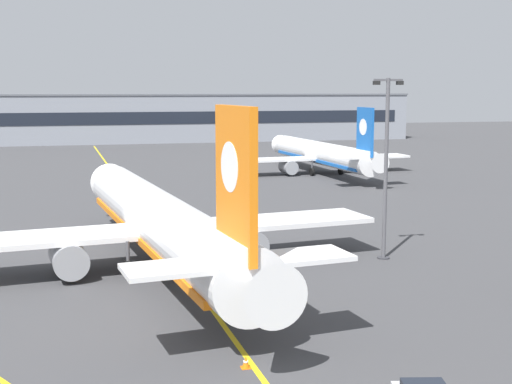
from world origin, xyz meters
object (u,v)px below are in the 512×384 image
object	(u,v)px
apron_lamp_post	(386,166)
safety_cone_by_nose_gear	(139,224)
airliner_foreground	(160,222)
safety_cone_by_tail	(246,362)
airliner_background	(322,154)

from	to	relation	value
apron_lamp_post	safety_cone_by_nose_gear	distance (m)	24.22
airliner_foreground	safety_cone_by_tail	bearing A→B (deg)	-84.45
safety_cone_by_nose_gear	airliner_foreground	bearing A→B (deg)	-89.27
airliner_background	safety_cone_by_nose_gear	distance (m)	44.54
airliner_foreground	safety_cone_by_nose_gear	xyz separation A→B (m)	(-0.20, 15.51, -3.11)
airliner_foreground	airliner_background	world-z (taller)	airliner_foreground
airliner_foreground	safety_cone_by_nose_gear	distance (m)	15.82
airliner_background	safety_cone_by_nose_gear	xyz separation A→B (m)	(-29.36, -33.39, -2.66)
airliner_foreground	apron_lamp_post	bearing A→B (deg)	-3.19
apron_lamp_post	safety_cone_by_tail	xyz separation A→B (m)	(-14.55, -17.30, -6.64)
apron_lamp_post	safety_cone_by_tail	distance (m)	23.56
airliner_background	safety_cone_by_tail	distance (m)	72.53
airliner_background	apron_lamp_post	size ratio (longest dim) A/B	2.73
apron_lamp_post	safety_cone_by_tail	bearing A→B (deg)	-130.07
airliner_foreground	airliner_background	distance (m)	56.94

